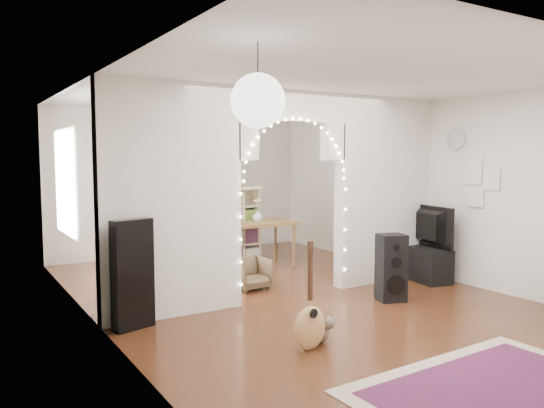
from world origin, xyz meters
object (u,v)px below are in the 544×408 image
acoustic_guitar (310,310)px  bookcase (223,227)px  media_console (421,263)px  dining_table (258,226)px  dining_chair_right (182,251)px  dining_chair_left (250,273)px  floor_speaker (391,268)px

acoustic_guitar → bookcase: 4.13m
media_console → dining_table: size_ratio=0.80×
bookcase → dining_chair_right: bookcase is taller
dining_chair_left → dining_chair_right: 2.00m
floor_speaker → media_console: (1.25, 0.64, -0.18)m
acoustic_guitar → dining_chair_left: 2.45m
acoustic_guitar → dining_table: 4.00m
floor_speaker → bookcase: bookcase is taller
media_console → bookcase: 3.26m
floor_speaker → acoustic_guitar: bearing=-136.5°
media_console → dining_table: bearing=136.6°
dining_table → acoustic_guitar: bearing=-109.7°
dining_table → dining_chair_right: (-1.09, 0.68, -0.43)m
media_console → dining_chair_left: media_console is taller
media_console → dining_chair_right: 3.90m
acoustic_guitar → dining_chair_left: (0.67, 2.35, -0.17)m
media_console → dining_table: dining_table is taller
acoustic_guitar → dining_chair_left: acoustic_guitar is taller
dining_table → dining_chair_right: dining_table is taller
dining_table → dining_chair_left: size_ratio=2.56×
floor_speaker → dining_chair_right: (-1.44, 3.47, -0.18)m
acoustic_guitar → bookcase: bearing=64.8°
bookcase → dining_chair_left: bearing=-87.9°
media_console → dining_chair_right: (-2.69, 2.83, -0.00)m
floor_speaker → media_console: size_ratio=0.86×
dining_chair_left → dining_chair_right: size_ratio=0.89×
bookcase → dining_chair_right: 0.81m
dining_chair_right → acoustic_guitar: bearing=-95.3°
dining_chair_left → bookcase: bearing=73.6°
dining_table → dining_chair_right: bearing=151.6°
media_console → dining_table: (-1.60, 2.15, 0.43)m
floor_speaker → dining_chair_right: 3.76m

